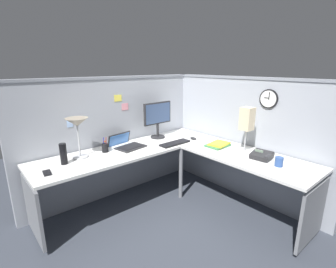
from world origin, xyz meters
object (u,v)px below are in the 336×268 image
(desk_lamp_dome, at_px, (77,125))
(thermos_flask, at_px, (63,154))
(pen_cup, at_px, (105,148))
(book_stack, at_px, (218,145))
(laptop, at_px, (126,144))
(desk_lamp_paper, at_px, (247,120))
(computer_mouse, at_px, (193,138))
(keyboard, at_px, (175,143))
(office_phone, at_px, (262,156))
(cell_phone, at_px, (47,173))
(monitor, at_px, (158,117))
(wall_clock, at_px, (269,99))
(coffee_mug, at_px, (279,162))

(desk_lamp_dome, relative_size, thermos_flask, 2.02)
(pen_cup, xyz_separation_m, book_stack, (1.18, -0.73, -0.03))
(laptop, xyz_separation_m, desk_lamp_paper, (0.94, -1.10, 0.36))
(laptop, distance_m, desk_lamp_dome, 0.68)
(computer_mouse, bearing_deg, book_stack, -86.79)
(keyboard, relative_size, office_phone, 1.92)
(computer_mouse, xyz_separation_m, cell_phone, (-1.85, 0.13, -0.01))
(monitor, bearing_deg, laptop, -175.69)
(thermos_flask, relative_size, office_phone, 0.98)
(laptop, xyz_separation_m, book_stack, (0.88, -0.76, -0.00))
(wall_clock, bearing_deg, computer_mouse, 112.27)
(pen_cup, bearing_deg, book_stack, -31.94)
(wall_clock, bearing_deg, desk_lamp_paper, 160.10)
(keyboard, distance_m, desk_lamp_paper, 0.94)
(coffee_mug, relative_size, wall_clock, 0.44)
(laptop, relative_size, coffee_mug, 4.51)
(keyboard, xyz_separation_m, desk_lamp_dome, (-1.12, 0.32, 0.35))
(computer_mouse, height_order, cell_phone, computer_mouse)
(thermos_flask, distance_m, wall_clock, 2.33)
(keyboard, bearing_deg, book_stack, -51.45)
(office_phone, bearing_deg, laptop, 123.49)
(pen_cup, xyz_separation_m, wall_clock, (1.50, -1.16, 0.56))
(monitor, xyz_separation_m, coffee_mug, (0.29, -1.60, -0.25))
(laptop, bearing_deg, desk_lamp_dome, -178.73)
(computer_mouse, bearing_deg, laptop, 157.91)
(wall_clock, bearing_deg, monitor, 118.00)
(coffee_mug, bearing_deg, laptop, 118.18)
(book_stack, xyz_separation_m, wall_clock, (0.32, -0.43, 0.59))
(monitor, bearing_deg, pen_cup, -175.34)
(monitor, height_order, office_phone, monitor)
(coffee_mug, height_order, wall_clock, wall_clock)
(computer_mouse, xyz_separation_m, desk_lamp_dome, (-1.45, 0.34, 0.35))
(monitor, xyz_separation_m, desk_lamp_dome, (-1.14, -0.05, 0.07))
(cell_phone, xyz_separation_m, book_stack, (1.87, -0.54, 0.02))
(monitor, distance_m, thermos_flask, 1.35)
(office_phone, bearing_deg, monitor, 103.80)
(computer_mouse, bearing_deg, office_phone, -88.26)
(thermos_flask, xyz_separation_m, desk_lamp_paper, (1.73, -1.00, 0.27))
(keyboard, height_order, coffee_mug, coffee_mug)
(computer_mouse, relative_size, book_stack, 0.35)
(book_stack, bearing_deg, laptop, 139.29)
(cell_phone, distance_m, wall_clock, 2.48)
(laptop, bearing_deg, office_phone, -56.51)
(thermos_flask, xyz_separation_m, wall_clock, (1.99, -1.10, 0.50))
(pen_cup, height_order, book_stack, pen_cup)
(monitor, xyz_separation_m, book_stack, (0.33, -0.80, -0.27))
(monitor, distance_m, office_phone, 1.45)
(monitor, bearing_deg, computer_mouse, -51.52)
(computer_mouse, distance_m, office_phone, 1.00)
(pen_cup, bearing_deg, thermos_flask, -172.46)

